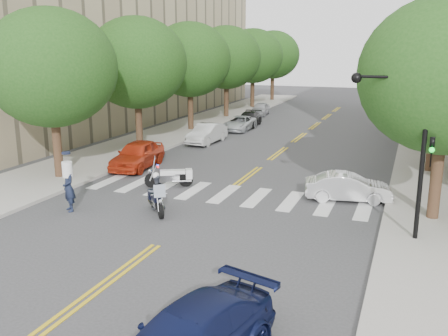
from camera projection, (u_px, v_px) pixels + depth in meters
The scene contains 25 objects.
ground at pixel (156, 246), 16.92m from camera, with size 140.00×140.00×0.00m, color #38383A.
sidewalk_left at pixel (183, 129), 40.16m from camera, with size 5.00×60.00×0.15m, color #9E9991.
sidewalk_right at pixel (438, 146), 33.55m from camera, with size 5.00×60.00×0.15m, color #9E9991.
tree_l_0 at pixel (51, 68), 24.10m from camera, with size 6.40×6.40×8.45m.
tree_l_1 at pixel (136, 63), 31.36m from camera, with size 6.40×6.40×8.45m.
tree_l_2 at pixel (190, 60), 38.61m from camera, with size 6.40×6.40×8.45m.
tree_l_3 at pixel (226, 58), 45.87m from camera, with size 6.40×6.40×8.45m.
tree_l_4 at pixel (253, 56), 53.12m from camera, with size 6.40×6.40×8.45m.
tree_l_5 at pixel (273, 55), 60.38m from camera, with size 6.40×6.40×8.45m.
tree_r_0 at pixel (447, 76), 17.98m from camera, with size 6.40×6.40×8.45m.
tree_r_1 at pixel (439, 67), 25.24m from camera, with size 6.40×6.40×8.45m.
tree_r_2 at pixel (435, 62), 32.49m from camera, with size 6.40×6.40×8.45m.
tree_r_3 at pixel (433, 59), 39.75m from camera, with size 6.40×6.40×8.45m.
tree_r_4 at pixel (431, 57), 47.00m from camera, with size 6.40×6.40×8.45m.
tree_r_5 at pixel (429, 56), 54.26m from camera, with size 6.40×6.40×8.45m.
traffic_signal_pole at pixel (409, 135), 16.53m from camera, with size 2.82×0.42×6.00m.
motorcycle_police at pixel (156, 195), 20.14m from camera, with size 1.51×1.75×1.69m.
motorcycle_parked at pixel (173, 176), 23.89m from camera, with size 2.14×1.37×1.50m.
officer_standing at pixel (69, 187), 20.26m from camera, with size 0.73×0.48×1.99m, color #171E34.
convertible at pixel (348, 187), 21.71m from camera, with size 1.29×3.69×1.21m, color silver.
parked_car_a at pixel (137, 154), 27.55m from camera, with size 1.79×4.45×1.52m, color red.
parked_car_b at pixel (207, 134), 34.62m from camera, with size 1.43×4.09×1.35m, color silver.
parked_car_c at pixel (240, 123), 39.91m from camera, with size 1.88×4.09×1.14m, color silver.
parked_car_d at pixel (249, 119), 41.98m from camera, with size 1.67×4.11×1.19m, color black.
parked_car_e at pixel (260, 109), 48.72m from camera, with size 1.46×3.62×1.23m, color #AFAFB5.
Camera 1 is at (7.82, -13.93, 6.59)m, focal length 40.00 mm.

